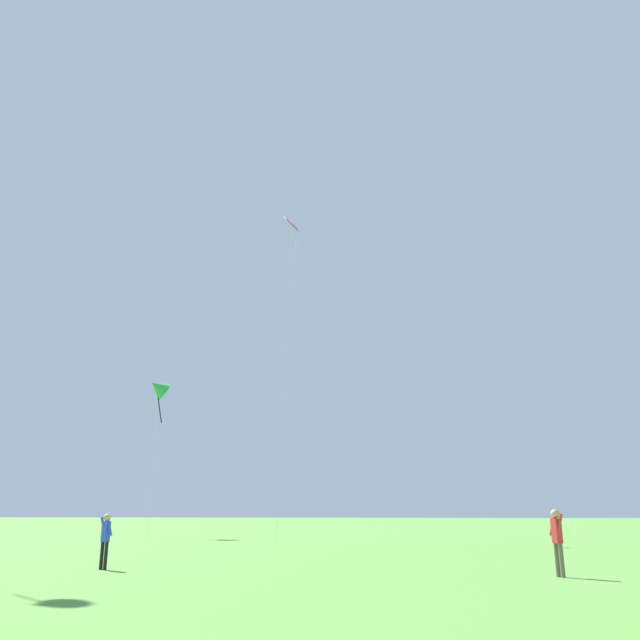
% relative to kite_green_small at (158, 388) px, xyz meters
% --- Properties ---
extents(kite_green_small, '(4.41, 9.09, 11.35)m').
position_rel_kite_green_small_xyz_m(kite_green_small, '(0.00, 0.00, 0.00)').
color(kite_green_small, green).
rests_on(kite_green_small, ground_plane).
extents(kite_pink_low, '(2.06, 11.26, 24.24)m').
position_rel_kite_green_small_xyz_m(kite_pink_low, '(9.69, 0.93, 11.72)').
color(kite_pink_low, pink).
rests_on(kite_pink_low, ground_plane).
extents(person_foreground_watcher, '(0.50, 0.24, 1.57)m').
position_rel_kite_green_small_xyz_m(person_foreground_watcher, '(9.61, -26.24, -9.49)').
color(person_foreground_watcher, black).
rests_on(person_foreground_watcher, ground_plane).
extents(person_in_red_shirt, '(0.35, 0.51, 1.69)m').
position_rel_kite_green_small_xyz_m(person_in_red_shirt, '(22.38, -26.64, -9.42)').
color(person_in_red_shirt, '#665B4C').
rests_on(person_in_red_shirt, ground_plane).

